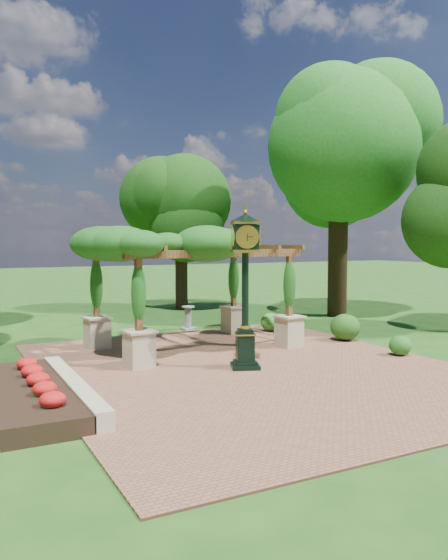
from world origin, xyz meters
name	(u,v)px	position (x,y,z in m)	size (l,w,h in m)	color
ground	(272,378)	(0.00, 0.00, 0.00)	(120.00, 120.00, 0.00)	#1E4714
brick_plaza	(251,368)	(0.00, 1.00, 0.02)	(10.00, 12.00, 0.04)	brown
border_wall	(73,389)	(-4.60, 0.50, 0.20)	(0.35, 5.00, 0.40)	#C6B793
flower_bed	(28,395)	(-5.50, 0.50, 0.18)	(1.50, 5.00, 0.36)	red
pedestal_clock	(245,276)	(-0.15, 1.05, 2.41)	(1.03, 1.03, 4.02)	black
pergola	(194,250)	(-0.17, 4.16, 3.01)	(6.18, 4.24, 3.67)	tan
sundial	(188,320)	(1.08, 7.44, 0.39)	(0.52, 0.52, 0.88)	gray
shrub_front	(400,346)	(4.52, 0.36, 0.32)	(0.62, 0.62, 0.56)	#225E1B
shrub_mid	(345,327)	(4.69, 2.93, 0.47)	(0.96, 0.96, 0.87)	#215116
shrub_back	(271,322)	(3.52, 5.61, 0.37)	(0.73, 0.73, 0.66)	#296C1F
tree_north	(181,217)	(3.27, 13.20, 4.45)	(4.11, 4.11, 6.47)	#331D14
tree_east_far	(339,138)	(8.45, 7.95, 7.71)	(5.72, 5.72, 11.23)	#312113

